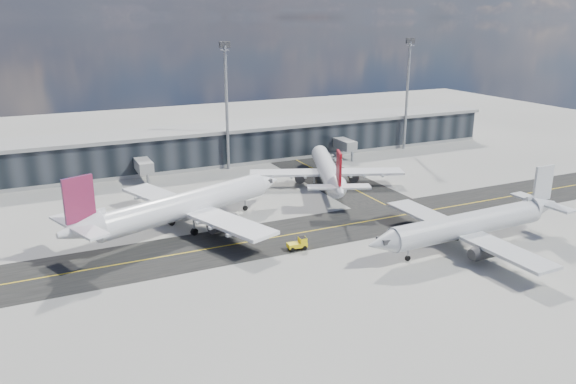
# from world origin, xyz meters

# --- Properties ---
(ground) EXTENTS (300.00, 300.00, 0.00)m
(ground) POSITION_xyz_m (0.00, 0.00, 0.00)
(ground) COLOR gray
(ground) RESTS_ON ground
(taxiway_lanes) EXTENTS (180.00, 63.00, 0.03)m
(taxiway_lanes) POSITION_xyz_m (3.91, 10.74, 0.01)
(taxiway_lanes) COLOR black
(taxiway_lanes) RESTS_ON ground
(terminal_concourse) EXTENTS (152.00, 19.80, 8.80)m
(terminal_concourse) POSITION_xyz_m (0.04, 54.93, 4.09)
(terminal_concourse) COLOR black
(terminal_concourse) RESTS_ON ground
(floodlight_masts) EXTENTS (102.50, 0.70, 28.90)m
(floodlight_masts) POSITION_xyz_m (0.00, 48.00, 15.61)
(floodlight_masts) COLOR gray
(floodlight_masts) RESTS_ON ground
(airliner_af) EXTENTS (41.53, 35.90, 12.72)m
(airliner_af) POSITION_xyz_m (-19.81, 13.57, 4.20)
(airliner_af) COLOR white
(airliner_af) RESTS_ON ground
(airliner_redtail) EXTENTS (31.60, 36.52, 11.25)m
(airliner_redtail) POSITION_xyz_m (13.60, 24.87, 3.72)
(airliner_redtail) COLOR white
(airliner_redtail) RESTS_ON ground
(airliner_near) EXTENTS (37.41, 31.85, 11.10)m
(airliner_near) POSITION_xyz_m (17.96, -12.21, 3.67)
(airliner_near) COLOR silver
(airliner_near) RESTS_ON ground
(baggage_tug) EXTENTS (3.08, 1.75, 1.87)m
(baggage_tug) POSITION_xyz_m (-6.21, -1.99, 0.93)
(baggage_tug) COLOR yellow
(baggage_tug) RESTS_ON ground
(service_van) EXTENTS (4.26, 6.01, 1.52)m
(service_van) POSITION_xyz_m (25.59, 44.00, 0.76)
(service_van) COLOR white
(service_van) RESTS_ON ground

